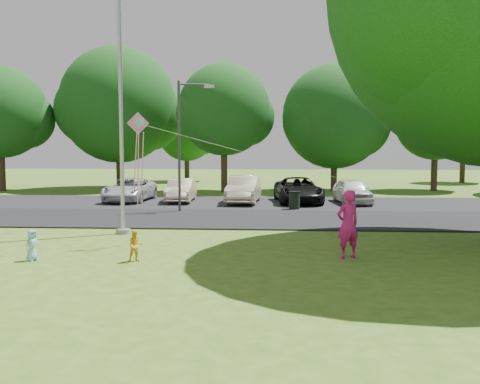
# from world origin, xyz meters

# --- Properties ---
(ground) EXTENTS (120.00, 120.00, 0.00)m
(ground) POSITION_xyz_m (0.00, 0.00, 0.00)
(ground) COLOR #3F661B
(ground) RESTS_ON ground
(park_road) EXTENTS (60.00, 6.00, 0.06)m
(park_road) POSITION_xyz_m (0.00, 9.00, 0.03)
(park_road) COLOR black
(park_road) RESTS_ON ground
(parking_strip) EXTENTS (42.00, 7.00, 0.06)m
(parking_strip) POSITION_xyz_m (0.00, 15.50, 0.03)
(parking_strip) COLOR black
(parking_strip) RESTS_ON ground
(flagpole) EXTENTS (0.50, 0.50, 10.00)m
(flagpole) POSITION_xyz_m (-3.50, 5.00, 4.17)
(flagpole) COLOR #B7BABF
(flagpole) RESTS_ON ground
(street_lamp) EXTENTS (1.71, 0.57, 6.16)m
(street_lamp) POSITION_xyz_m (-2.36, 11.39, 3.70)
(street_lamp) COLOR #3F3F44
(street_lamp) RESTS_ON ground
(trash_can) EXTENTS (0.58, 0.58, 0.92)m
(trash_can) POSITION_xyz_m (2.86, 12.52, 0.46)
(trash_can) COLOR black
(trash_can) RESTS_ON ground
(tree_row) EXTENTS (64.35, 11.94, 10.88)m
(tree_row) POSITION_xyz_m (1.59, 24.23, 5.71)
(tree_row) COLOR #332316
(tree_row) RESTS_ON ground
(horizon_trees) EXTENTS (77.46, 7.20, 7.02)m
(horizon_trees) POSITION_xyz_m (4.06, 33.88, 4.30)
(horizon_trees) COLOR #332316
(horizon_trees) RESTS_ON ground
(parked_cars) EXTENTS (14.40, 5.17, 1.47)m
(parked_cars) POSITION_xyz_m (0.00, 15.54, 0.74)
(parked_cars) COLOR silver
(parked_cars) RESTS_ON ground
(woman) EXTENTS (0.83, 0.72, 1.91)m
(woman) POSITION_xyz_m (3.93, 1.26, 0.95)
(woman) COLOR #D01B73
(woman) RESTS_ON ground
(child_yellow) EXTENTS (0.53, 0.49, 0.87)m
(child_yellow) POSITION_xyz_m (-1.83, 0.41, 0.43)
(child_yellow) COLOR yellow
(child_yellow) RESTS_ON ground
(child_blue) EXTENTS (0.43, 0.49, 0.85)m
(child_blue) POSITION_xyz_m (-4.68, 0.36, 0.42)
(child_blue) COLOR #91C4DE
(child_blue) RESTS_ON ground
(kite) EXTENTS (6.57, 1.78, 2.96)m
(kite) POSITION_xyz_m (-2.20, 2.71, 3.39)
(kite) COLOR pink
(kite) RESTS_ON ground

